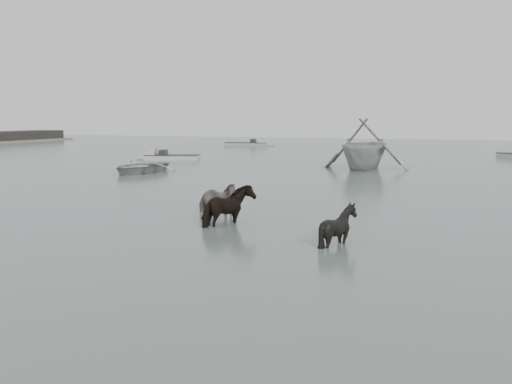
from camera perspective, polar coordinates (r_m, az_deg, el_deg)
ground at (r=14.63m, az=1.10°, el=-4.84°), size 140.00×140.00×0.00m
pony_pinto at (r=18.41m, az=-3.96°, el=-0.16°), size 1.71×0.99×1.36m
pony_dark at (r=16.57m, az=-2.65°, el=-0.88°), size 1.22×1.43×1.43m
pony_black at (r=14.24m, az=8.24°, el=-2.54°), size 1.54×1.48×1.33m
rowboat_lead at (r=32.91m, az=-11.60°, el=2.69°), size 3.33×4.48×0.89m
rowboat_trail at (r=35.01m, az=10.85°, el=4.88°), size 5.60×6.38×3.20m
skiff_outer at (r=42.29m, az=-8.37°, el=3.71°), size 5.69×3.24×0.75m
skiff_far at (r=62.33m, az=-0.97°, el=4.99°), size 6.63×2.62×0.75m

